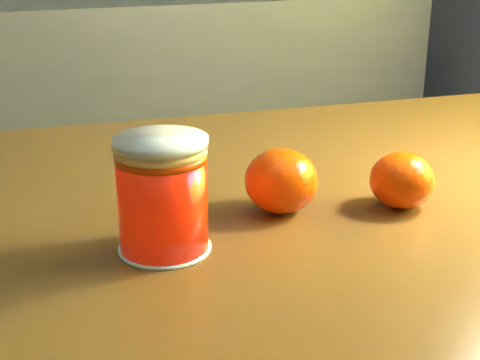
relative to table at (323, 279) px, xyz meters
name	(u,v)px	position (x,y,z in m)	size (l,w,h in m)	color
table	(323,279)	(0.00, 0.00, 0.00)	(1.12, 0.84, 0.78)	brown
juice_glass	(163,196)	(-0.20, -0.06, 0.15)	(0.08, 0.08, 0.10)	#FF1D05
orange_front	(281,181)	(-0.06, -0.02, 0.13)	(0.07, 0.07, 0.06)	#F54704
orange_back	(402,180)	(0.05, -0.06, 0.13)	(0.06, 0.06, 0.06)	#F54704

